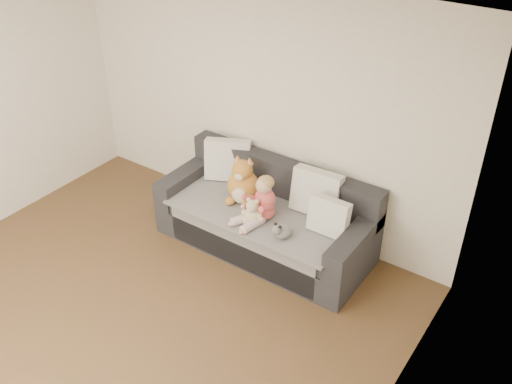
# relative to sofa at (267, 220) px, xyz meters

# --- Properties ---
(room_shell) EXTENTS (5.00, 5.00, 5.00)m
(room_shell) POSITION_rel_sofa_xyz_m (-0.42, -1.64, 0.99)
(room_shell) COLOR brown
(room_shell) RESTS_ON ground
(sofa) EXTENTS (2.20, 0.94, 0.85)m
(sofa) POSITION_rel_sofa_xyz_m (0.00, 0.00, 0.00)
(sofa) COLOR #242328
(sofa) RESTS_ON ground
(cushion_left) EXTENTS (0.53, 0.41, 0.46)m
(cushion_left) POSITION_rel_sofa_xyz_m (-0.66, 0.23, 0.39)
(cushion_left) COLOR white
(cushion_left) RESTS_ON sofa
(cushion_right_back) EXTENTS (0.50, 0.25, 0.46)m
(cushion_right_back) POSITION_rel_sofa_xyz_m (0.44, 0.21, 0.39)
(cushion_right_back) COLOR white
(cushion_right_back) RESTS_ON sofa
(cushion_right_front) EXTENTS (0.39, 0.18, 0.37)m
(cushion_right_front) POSITION_rel_sofa_xyz_m (0.71, -0.02, 0.34)
(cushion_right_front) COLOR white
(cushion_right_front) RESTS_ON sofa
(toddler) EXTENTS (0.33, 0.48, 0.47)m
(toddler) POSITION_rel_sofa_xyz_m (0.07, -0.20, 0.36)
(toddler) COLOR #E1544F
(toddler) RESTS_ON sofa
(plush_cat) EXTENTS (0.43, 0.40, 0.53)m
(plush_cat) POSITION_rel_sofa_xyz_m (-0.26, -0.04, 0.36)
(plush_cat) COLOR #B67128
(plush_cat) RESTS_ON sofa
(teddy_bear) EXTENTS (0.22, 0.17, 0.28)m
(teddy_bear) POSITION_rel_sofa_xyz_m (0.04, -0.31, 0.28)
(teddy_bear) COLOR tan
(teddy_bear) RESTS_ON sofa
(plush_cow) EXTENTS (0.15, 0.22, 0.18)m
(plush_cow) POSITION_rel_sofa_xyz_m (0.40, -0.34, 0.24)
(plush_cow) COLOR white
(plush_cow) RESTS_ON sofa
(sippy_cup) EXTENTS (0.11, 0.08, 0.12)m
(sippy_cup) POSITION_rel_sofa_xyz_m (-0.00, -0.17, 0.23)
(sippy_cup) COLOR #49399C
(sippy_cup) RESTS_ON sofa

